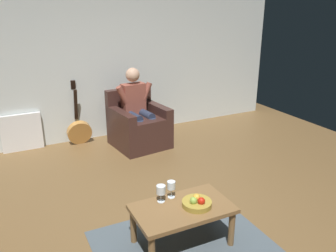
% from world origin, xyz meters
% --- Properties ---
extents(ground_plane, '(7.43, 7.43, 0.00)m').
position_xyz_m(ground_plane, '(0.00, 0.00, 0.00)').
color(ground_plane, brown).
extents(wall_back, '(6.59, 0.06, 2.80)m').
position_xyz_m(wall_back, '(0.00, -2.99, 1.40)').
color(wall_back, silver).
rests_on(wall_back, ground).
extents(rug, '(1.63, 1.17, 0.01)m').
position_xyz_m(rug, '(0.23, 0.16, 0.00)').
color(rug, '#455057').
rests_on(rug, ground).
extents(armchair, '(0.87, 0.89, 0.88)m').
position_xyz_m(armchair, '(-0.34, -2.31, 0.32)').
color(armchair, '#39221D').
rests_on(armchair, ground).
extents(person_seated, '(0.63, 0.57, 1.23)m').
position_xyz_m(person_seated, '(-0.34, -2.34, 0.67)').
color(person_seated, brown).
rests_on(person_seated, ground).
extents(coffee_table, '(0.92, 0.56, 0.40)m').
position_xyz_m(coffee_table, '(0.23, 0.16, 0.34)').
color(coffee_table, brown).
rests_on(coffee_table, ground).
extents(guitar, '(0.39, 0.29, 1.03)m').
position_xyz_m(guitar, '(0.50, -2.79, 0.23)').
color(guitar, '#BA7F3C').
rests_on(guitar, ground).
extents(radiator, '(0.60, 0.06, 0.58)m').
position_xyz_m(radiator, '(1.35, -2.92, 0.29)').
color(radiator, white).
rests_on(radiator, ground).
extents(wine_glass_near, '(0.08, 0.08, 0.17)m').
position_xyz_m(wine_glass_near, '(0.24, -0.03, 0.52)').
color(wine_glass_near, silver).
rests_on(wine_glass_near, coffee_table).
extents(wine_glass_far, '(0.09, 0.09, 0.17)m').
position_xyz_m(wine_glass_far, '(0.37, -0.01, 0.52)').
color(wine_glass_far, silver).
rests_on(wine_glass_far, coffee_table).
extents(fruit_bowl, '(0.28, 0.28, 0.11)m').
position_xyz_m(fruit_bowl, '(0.10, 0.21, 0.44)').
color(fruit_bowl, olive).
rests_on(fruit_bowl, coffee_table).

